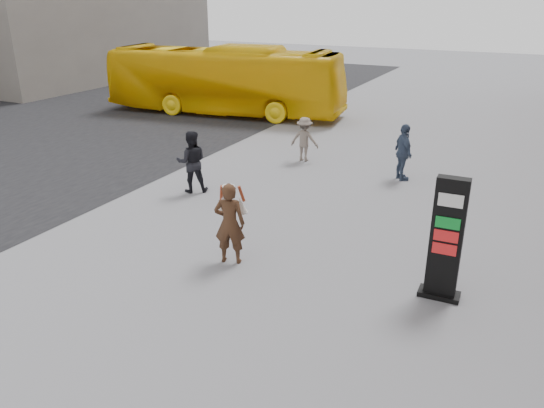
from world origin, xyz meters
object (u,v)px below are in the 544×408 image
at_px(info_pylon, 446,240).
at_px(pedestrian_c, 403,152).
at_px(woman, 230,222).
at_px(bus, 224,80).
at_px(pedestrian_a, 192,162).
at_px(pedestrian_b, 304,139).

bearing_deg(info_pylon, pedestrian_c, 108.09).
relative_size(woman, pedestrian_c, 1.02).
xyz_separation_m(woman, bus, (-8.03, 12.97, 0.67)).
bearing_deg(info_pylon, pedestrian_a, 158.41).
xyz_separation_m(woman, pedestrian_b, (-1.54, 7.52, -0.16)).
xyz_separation_m(bus, pedestrian_b, (6.49, -5.45, -0.82)).
bearing_deg(pedestrian_c, info_pylon, 162.38).
height_order(pedestrian_b, pedestrian_c, pedestrian_c).
bearing_deg(bus, pedestrian_a, -160.70).
distance_m(info_pylon, pedestrian_c, 6.88).
height_order(woman, pedestrian_a, pedestrian_a).
bearing_deg(pedestrian_c, woman, 127.11).
relative_size(pedestrian_a, pedestrian_c, 1.03).
relative_size(bus, pedestrian_c, 6.50).
bearing_deg(bus, info_pylon, -142.33).
relative_size(info_pylon, bus, 0.21).
distance_m(pedestrian_a, pedestrian_b, 4.57).
height_order(info_pylon, pedestrian_c, info_pylon).
height_order(woman, bus, bus).
height_order(info_pylon, pedestrian_b, info_pylon).
distance_m(info_pylon, pedestrian_a, 7.98).
bearing_deg(info_pylon, bus, 133.07).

